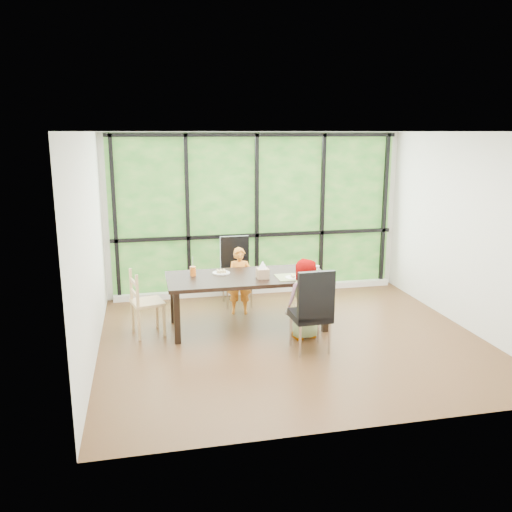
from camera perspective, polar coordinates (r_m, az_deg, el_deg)
name	(u,v)px	position (r m, az deg, el deg)	size (l,w,h in m)	color
ground	(291,339)	(7.18, 3.84, -8.90)	(5.00, 5.00, 0.00)	black
back_wall	(256,214)	(8.94, 0.00, 4.53)	(5.00, 5.00, 0.00)	silver
foliage_backdrop	(256,214)	(8.92, 0.03, 4.51)	(4.80, 0.02, 2.65)	#1D511A
window_mullions	(257,215)	(8.88, 0.08, 4.48)	(4.80, 0.06, 2.65)	black
window_sill	(257,290)	(9.13, 0.13, -3.66)	(4.80, 0.12, 0.10)	silver
dining_table	(248,301)	(7.47, -0.92, -4.92)	(2.22, 1.00, 0.75)	black
chair_window_leather	(237,272)	(8.38, -2.06, -1.73)	(0.46, 0.46, 1.08)	black
chair_interior_leather	(310,309)	(6.67, 5.85, -5.74)	(0.46, 0.46, 1.08)	black
chair_end_beech	(148,302)	(7.34, -11.59, -4.90)	(0.42, 0.40, 0.90)	tan
child_toddler	(240,281)	(7.99, -1.76, -2.69)	(0.37, 0.24, 1.02)	orange
child_older	(304,299)	(7.05, 5.24, -4.63)	(0.53, 0.35, 1.09)	slate
placemat	(295,277)	(7.31, 4.20, -2.25)	(0.51, 0.37, 0.01)	tan
plate_far	(221,273)	(7.50, -3.76, -1.82)	(0.25, 0.25, 0.02)	white
plate_near	(293,278)	(7.26, 3.98, -2.32)	(0.21, 0.21, 0.01)	white
orange_cup	(193,271)	(7.39, -6.80, -1.63)	(0.08, 0.08, 0.13)	orange
green_cup	(315,274)	(7.31, 6.34, -1.88)	(0.07, 0.07, 0.11)	#5EDC3A
white_mug	(317,268)	(7.65, 6.53, -1.33)	(0.08, 0.08, 0.08)	white
tissue_box	(263,273)	(7.22, 0.72, -1.88)	(0.16, 0.16, 0.14)	tan
crepe_rolls_far	(221,271)	(7.49, -3.76, -1.63)	(0.15, 0.12, 0.04)	tan
crepe_rolls_near	(293,276)	(7.26, 3.98, -2.13)	(0.05, 0.12, 0.04)	tan
straw_white	(193,264)	(7.37, -6.82, -0.84)	(0.01, 0.01, 0.20)	white
straw_pink	(315,267)	(7.28, 6.36, -1.16)	(0.01, 0.01, 0.20)	pink
tissue	(263,265)	(7.19, 0.72, -0.94)	(0.12, 0.12, 0.11)	white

